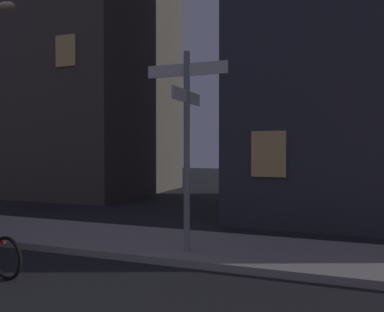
% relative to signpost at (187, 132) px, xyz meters
% --- Properties ---
extents(sidewalk_kerb, '(40.00, 2.51, 0.14)m').
position_rel_signpost_xyz_m(sidewalk_kerb, '(-0.68, 0.66, -2.39)').
color(sidewalk_kerb, '#9E9991').
rests_on(sidewalk_kerb, ground_plane).
extents(signpost, '(1.65, 1.42, 3.88)m').
position_rel_signpost_xyz_m(signpost, '(0.00, 0.00, 0.00)').
color(signpost, gray).
rests_on(signpost, sidewalk_kerb).
extents(building_left_block, '(13.47, 7.76, 18.51)m').
position_rel_signpost_xyz_m(building_left_block, '(-12.14, 9.29, 6.79)').
color(building_left_block, '#4C443D').
rests_on(building_left_block, ground_plane).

